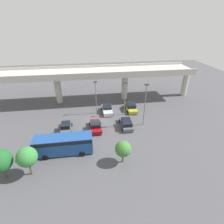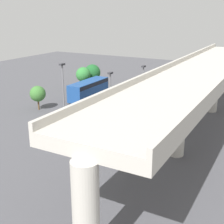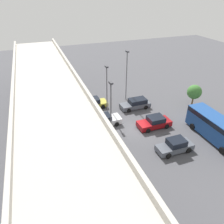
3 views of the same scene
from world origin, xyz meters
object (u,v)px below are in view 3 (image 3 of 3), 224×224
at_px(parked_car_0, 175,146).
at_px(lamp_post_by_overpass, 127,72).
at_px(parked_car_1, 154,122).
at_px(tree_front_right, 194,92).
at_px(parked_car_4, 92,103).
at_px(lamp_post_mid_lot, 111,105).
at_px(parked_car_2, 104,120).
at_px(shuttle_bus, 217,127).
at_px(parked_car_3, 136,104).
at_px(lamp_post_near_aisle, 107,85).

relative_size(parked_car_0, lamp_post_by_overpass, 0.53).
bearing_deg(parked_car_1, tree_front_right, -159.45).
bearing_deg(parked_car_4, lamp_post_mid_lot, -86.79).
height_order(parked_car_1, lamp_post_mid_lot, lamp_post_mid_lot).
relative_size(parked_car_2, shuttle_bus, 0.53).
relative_size(parked_car_3, lamp_post_near_aisle, 0.66).
bearing_deg(lamp_post_mid_lot, lamp_post_by_overpass, -34.38).
height_order(lamp_post_mid_lot, lamp_post_by_overpass, lamp_post_by_overpass).
relative_size(lamp_post_near_aisle, lamp_post_mid_lot, 1.00).
height_order(parked_car_2, parked_car_3, parked_car_3).
relative_size(parked_car_4, shuttle_bus, 0.55).
xyz_separation_m(parked_car_1, parked_car_3, (5.77, 0.02, 0.01)).
bearing_deg(lamp_post_by_overpass, lamp_post_near_aisle, 122.78).
distance_m(shuttle_bus, lamp_post_near_aisle, 15.59).
bearing_deg(lamp_post_mid_lot, lamp_post_near_aisle, -14.45).
distance_m(parked_car_2, lamp_post_near_aisle, 5.22).
relative_size(parked_car_4, tree_front_right, 1.33).
height_order(parked_car_0, parked_car_4, parked_car_0).
bearing_deg(parked_car_2, lamp_post_mid_lot, -86.59).
xyz_separation_m(parked_car_0, lamp_post_mid_lot, (5.93, 5.77, 3.56)).
height_order(parked_car_0, tree_front_right, tree_front_right).
relative_size(parked_car_0, lamp_post_mid_lot, 0.61).
height_order(parked_car_1, lamp_post_by_overpass, lamp_post_by_overpass).
bearing_deg(parked_car_0, parked_car_3, -91.67).
bearing_deg(parked_car_4, lamp_post_by_overpass, 8.03).
bearing_deg(parked_car_1, lamp_post_near_aisle, -54.00).
relative_size(lamp_post_mid_lot, tree_front_right, 2.06).
bearing_deg(parked_car_0, shuttle_bus, -177.32).
bearing_deg(tree_front_right, lamp_post_mid_lot, 100.25).
height_order(parked_car_4, lamp_post_by_overpass, lamp_post_by_overpass).
bearing_deg(lamp_post_near_aisle, parked_car_2, 154.79).
bearing_deg(lamp_post_mid_lot, parked_car_2, 3.41).
bearing_deg(lamp_post_mid_lot, parked_car_3, -49.84).
relative_size(lamp_post_near_aisle, tree_front_right, 2.06).
bearing_deg(parked_car_3, parked_car_1, 90.15).
bearing_deg(parked_car_1, parked_car_2, -25.16).
relative_size(parked_car_1, lamp_post_by_overpass, 0.56).
bearing_deg(parked_car_4, parked_car_0, -65.50).
bearing_deg(parked_car_0, tree_front_right, -136.96).
height_order(parked_car_3, lamp_post_mid_lot, lamp_post_mid_lot).
xyz_separation_m(parked_car_1, lamp_post_near_aisle, (6.37, 4.63, 3.57)).
xyz_separation_m(parked_car_4, tree_front_right, (-4.95, -15.46, 1.60)).
bearing_deg(lamp_post_by_overpass, parked_car_3, -176.07).
bearing_deg(lamp_post_by_overpass, lamp_post_mid_lot, 145.62).
xyz_separation_m(parked_car_1, lamp_post_by_overpass, (9.19, 0.25, 4.10)).
height_order(parked_car_0, parked_car_2, parked_car_0).
distance_m(parked_car_4, shuttle_bus, 18.12).
height_order(parked_car_3, shuttle_bus, shuttle_bus).
xyz_separation_m(parked_car_1, lamp_post_mid_lot, (0.63, 6.11, 3.57)).
relative_size(parked_car_0, shuttle_bus, 0.52).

